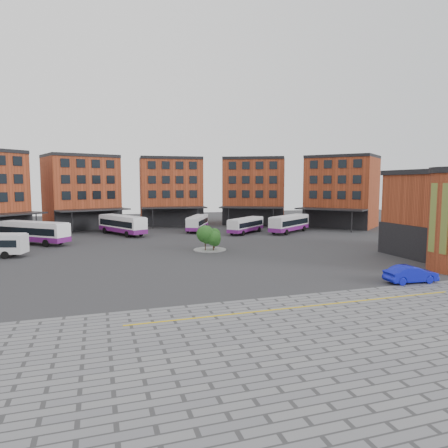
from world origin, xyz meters
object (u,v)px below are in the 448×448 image
object	(u,v)px
bus_f	(289,223)
bus_e	(246,225)
bus_c	(122,224)
blue_car	(411,274)
bus_d	(197,223)
tree_island	(210,237)
bus_b	(33,232)

from	to	relation	value
bus_f	bus_e	bearing A→B (deg)	-137.06
bus_e	bus_f	world-z (taller)	bus_f
bus_c	blue_car	size ratio (longest dim) A/B	2.46
bus_c	bus_d	distance (m)	13.97
blue_car	bus_f	bearing A→B (deg)	-6.46
bus_d	bus_e	distance (m)	9.64
bus_d	bus_e	size ratio (longest dim) A/B	1.14
tree_island	bus_f	world-z (taller)	tree_island
bus_e	blue_car	xyz separation A→B (m)	(1.50, -38.08, -0.71)
bus_c	bus_f	xyz separation A→B (m)	(29.22, -6.24, -0.11)
bus_b	bus_f	xyz separation A→B (m)	(42.37, 1.06, -0.10)
bus_c	blue_car	xyz separation A→B (m)	(22.84, -42.79, -1.02)
tree_island	bus_e	xyz separation A→B (m)	(11.19, 16.01, -0.33)
bus_d	blue_car	world-z (taller)	bus_d
bus_c	bus_e	xyz separation A→B (m)	(21.34, -4.72, -0.30)
blue_car	bus_b	bearing A→B (deg)	48.84
bus_e	bus_f	bearing A→B (deg)	37.57
tree_island	bus_f	distance (m)	23.95
bus_b	bus_c	size ratio (longest dim) A/B	0.91
tree_island	blue_car	distance (m)	25.48
bus_d	blue_car	distance (m)	45.11
bus_b	bus_d	xyz separation A→B (m)	(27.05, 8.71, -0.26)
bus_d	bus_f	xyz separation A→B (m)	(15.33, -7.65, 0.16)
tree_island	bus_c	xyz separation A→B (m)	(-10.14, 20.72, -0.03)
bus_b	blue_car	size ratio (longest dim) A/B	2.25
blue_car	bus_d	bearing A→B (deg)	14.88
bus_b	bus_d	size ratio (longest dim) A/B	1.07
bus_f	tree_island	bearing A→B (deg)	-88.92
bus_b	bus_e	xyz separation A→B (m)	(34.49, 2.59, -0.30)
tree_island	blue_car	xyz separation A→B (m)	(12.70, -22.07, -1.05)
bus_b	bus_c	world-z (taller)	bus_c
bus_e	blue_car	distance (m)	38.12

